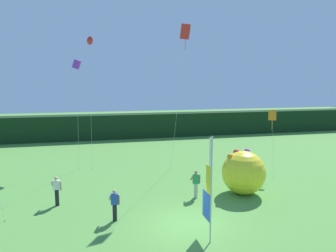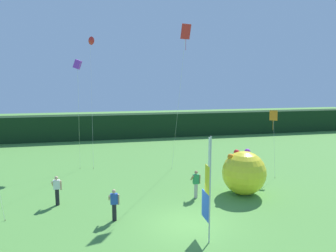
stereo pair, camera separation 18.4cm
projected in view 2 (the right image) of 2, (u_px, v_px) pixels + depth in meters
The scene contains 11 objects.
ground_plane at pixel (187, 225), 15.08m from camera, with size 120.00×120.00×0.00m, color #518E3D.
distant_treeline at pixel (132, 126), 38.71m from camera, with size 80.00×2.40×2.97m, color black.
banner_flag at pixel (208, 191), 13.39m from camera, with size 0.06×1.03×4.72m.
person_near_banner at pixel (57, 190), 17.41m from camera, with size 0.55×0.48×1.69m.
person_mid_field at pixel (114, 204), 15.45m from camera, with size 0.55×0.48×1.64m.
person_far_left at pixel (196, 183), 18.52m from camera, with size 0.55×0.48×1.68m.
inflatable_balloon at pixel (244, 173), 19.08m from camera, with size 2.71×2.71×2.78m.
kite_red_delta_0 at pixel (90, 41), 26.95m from camera, with size 0.69×4.05×10.90m.
kite_orange_diamond_2 at pixel (274, 118), 22.79m from camera, with size 0.66×1.30×4.85m.
kite_purple_box_3 at pixel (78, 65), 21.13m from camera, with size 0.64×3.08×8.48m.
kite_red_diamond_4 at pixel (185, 41), 20.52m from camera, with size 0.74×3.62×10.70m.
Camera 2 is at (-4.03, -13.69, 6.94)m, focal length 32.96 mm.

